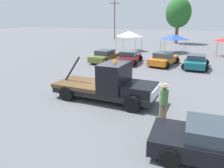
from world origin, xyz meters
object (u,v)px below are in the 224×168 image
foreground_car (222,144)px  tree_center (178,13)px  parked_car_maroon (129,57)px  canopy_tent_blue (174,37)px  parked_car_orange (164,59)px  utility_pole (115,18)px  person_near_truck (164,99)px  tow_truck (110,85)px  parked_car_teal (196,62)px  parked_car_olive (106,56)px  canopy_tent_white (129,34)px

foreground_car → tree_center: (-6.41, 36.35, 4.91)m
parked_car_maroon → canopy_tent_blue: bearing=-24.5°
parked_car_orange → canopy_tent_blue: bearing=12.0°
foreground_car → utility_pole: (-20.43, 39.29, 4.02)m
person_near_truck → foreground_car: bearing=3.9°
tow_truck → parked_car_teal: size_ratio=1.43×
parked_car_maroon → tree_center: 22.16m
parked_car_olive → canopy_tent_blue: 11.66m
parked_car_teal → utility_pole: bearing=38.1°
tow_truck → foreground_car: (5.80, -3.75, -0.33)m
foreground_car → canopy_tent_white: (-11.53, 23.63, 1.82)m
foreground_car → canopy_tent_blue: (-5.21, 24.47, 1.53)m
tow_truck → utility_pole: (-14.63, 35.54, 3.69)m
parked_car_maroon → canopy_tent_blue: canopy_tent_blue is taller
canopy_tent_blue → tree_center: 12.41m
parked_car_teal → utility_pole: 30.84m
parked_car_teal → utility_pole: utility_pole is taller
parked_car_teal → canopy_tent_white: bearing=49.6°
tow_truck → foreground_car: bearing=-32.0°
parked_car_olive → tow_truck: bearing=-150.5°
parked_car_teal → parked_car_maroon: bearing=92.9°
parked_car_orange → canopy_tent_blue: 9.30m
person_near_truck → tow_truck: bearing=-155.1°
parked_car_orange → canopy_tent_white: canopy_tent_white is taller
parked_car_teal → tow_truck: bearing=160.2°
tow_truck → utility_pole: size_ratio=0.71×
foreground_car → parked_car_orange: (-4.83, 15.30, -0.00)m
tow_truck → canopy_tent_white: 20.74m
parked_car_olive → utility_pole: size_ratio=0.56×
foreground_car → person_near_truck: person_near_truck is taller
person_near_truck → tree_center: tree_center is taller
parked_car_olive → canopy_tent_blue: canopy_tent_blue is taller
parked_car_olive → canopy_tent_white: size_ratio=1.62×
person_near_truck → tree_center: bearing=144.5°
canopy_tent_white → person_near_truck: bearing=-66.8°
foreground_car → canopy_tent_white: 26.35m
foreground_car → canopy_tent_blue: 25.06m
foreground_car → person_near_truck: size_ratio=2.69×
canopy_tent_white → tree_center: tree_center is taller
tree_center → utility_pole: size_ratio=0.94×
person_near_truck → parked_car_teal: (0.77, 12.83, -0.45)m
tree_center → parked_car_teal: bearing=-77.3°
tree_center → parked_car_orange: bearing=-85.7°
parked_car_orange → utility_pole: (-15.61, 23.99, 4.02)m
person_near_truck → canopy_tent_blue: canopy_tent_blue is taller
parked_car_maroon → canopy_tent_white: size_ratio=1.54×
utility_pole → parked_car_olive: bearing=-69.4°
tree_center → utility_pole: bearing=168.1°
parked_car_maroon → parked_car_orange: bearing=-88.6°
parked_car_teal → canopy_tent_white: canopy_tent_white is taller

